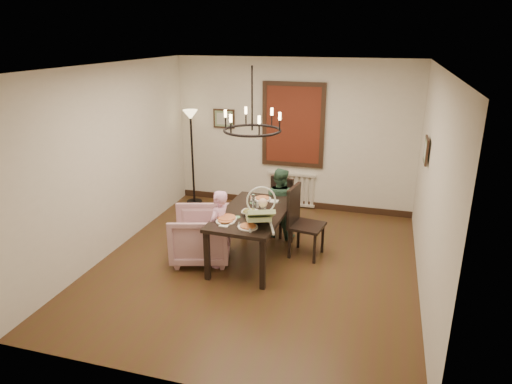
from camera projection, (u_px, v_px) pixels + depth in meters
The scene contains 17 objects.
room_shell at pixel (263, 166), 6.53m from camera, with size 4.51×5.00×2.81m.
dining_table at pixel (252, 217), 6.60m from camera, with size 0.97×1.65×0.76m.
chair_far at pixel (276, 207), 7.56m from camera, with size 0.41×0.41×0.93m, color black, non-canonical shape.
chair_right at pixel (307, 222), 6.76m from camera, with size 0.48×0.48×1.09m, color black, non-canonical shape.
armchair at pixel (200, 235), 6.69m from camera, with size 0.83×0.85×0.78m, color #C5969F.
elderly_woman at pixel (219, 235), 6.49m from camera, with size 0.35×0.23×0.95m, color #E9A5CE.
seated_man at pixel (279, 208), 7.46m from camera, with size 0.47×0.37×0.97m, color #355943.
baby_bouncer at pixel (260, 213), 6.03m from camera, with size 0.41×0.57×0.37m, color #C0DD98, non-canonical shape.
salad_bowl at pixel (250, 212), 6.46m from camera, with size 0.28×0.28×0.07m, color white.
pizza_platter at pixel (227, 218), 6.30m from camera, with size 0.29×0.29×0.04m, color tan.
drinking_glass at pixel (254, 205), 6.64m from camera, with size 0.07×0.07×0.13m, color silver.
window_blinds at pixel (293, 125), 8.36m from camera, with size 1.00×0.03×1.40m, color maroon.
radiator at pixel (292, 189), 8.79m from camera, with size 0.92×0.12×0.62m, color silver, non-canonical shape.
picture_back at pixel (224, 119), 8.71m from camera, with size 0.42×0.03×0.36m, color black.
picture_right at pixel (426, 150), 6.35m from camera, with size 0.42×0.03×0.36m, color black.
floor_lamp at pixel (192, 159), 8.81m from camera, with size 0.30×0.30×1.80m, color black, non-canonical shape.
chandelier at pixel (252, 130), 6.18m from camera, with size 0.80×0.80×0.04m, color black.
Camera 1 is at (1.64, -5.71, 3.20)m, focal length 32.00 mm.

